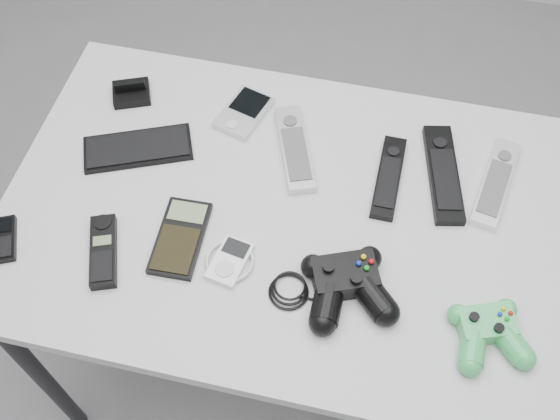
% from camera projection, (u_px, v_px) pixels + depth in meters
% --- Properties ---
extents(floor, '(3.50, 3.50, 0.00)m').
position_uv_depth(floor, '(314.00, 358.00, 1.91)').
color(floor, slate).
rests_on(floor, ground).
extents(desk, '(1.13, 0.73, 0.76)m').
position_uv_depth(desk, '(291.00, 230.00, 1.33)').
color(desk, '#B0B0B3').
rests_on(desk, floor).
extents(pda_keyboard, '(0.24, 0.17, 0.01)m').
position_uv_depth(pda_keyboard, '(138.00, 148.00, 1.36)').
color(pda_keyboard, black).
rests_on(pda_keyboard, desk).
extents(dock_bracket, '(0.10, 0.10, 0.04)m').
position_uv_depth(dock_bracket, '(131.00, 90.00, 1.43)').
color(dock_bracket, black).
rests_on(dock_bracket, desk).
extents(pda, '(0.11, 0.15, 0.02)m').
position_uv_depth(pda, '(244.00, 112.00, 1.41)').
color(pda, silver).
rests_on(pda, desk).
extents(remote_silver_a, '(0.13, 0.22, 0.02)m').
position_uv_depth(remote_silver_a, '(295.00, 148.00, 1.35)').
color(remote_silver_a, silver).
rests_on(remote_silver_a, desk).
extents(remote_black_a, '(0.05, 0.20, 0.02)m').
position_uv_depth(remote_black_a, '(389.00, 177.00, 1.31)').
color(remote_black_a, black).
rests_on(remote_black_a, desk).
extents(remote_black_b, '(0.10, 0.24, 0.02)m').
position_uv_depth(remote_black_b, '(443.00, 173.00, 1.32)').
color(remote_black_b, black).
rests_on(remote_black_b, desk).
extents(remote_silver_b, '(0.09, 0.23, 0.02)m').
position_uv_depth(remote_silver_b, '(496.00, 182.00, 1.30)').
color(remote_silver_b, silver).
rests_on(remote_silver_b, desk).
extents(mobile_phone, '(0.08, 0.11, 0.02)m').
position_uv_depth(mobile_phone, '(3.00, 239.00, 1.24)').
color(mobile_phone, black).
rests_on(mobile_phone, desk).
extents(cordless_handset, '(0.10, 0.16, 0.02)m').
position_uv_depth(cordless_handset, '(103.00, 251.00, 1.22)').
color(cordless_handset, black).
rests_on(cordless_handset, desk).
extents(calculator, '(0.09, 0.17, 0.02)m').
position_uv_depth(calculator, '(180.00, 237.00, 1.24)').
color(calculator, black).
rests_on(calculator, desk).
extents(mp3_player, '(0.11, 0.11, 0.02)m').
position_uv_depth(mp3_player, '(230.00, 261.00, 1.21)').
color(mp3_player, silver).
rests_on(mp3_player, desk).
extents(controller_black, '(0.32, 0.26, 0.06)m').
position_uv_depth(controller_black, '(347.00, 283.00, 1.16)').
color(controller_black, black).
rests_on(controller_black, desk).
extents(controller_green, '(0.17, 0.18, 0.05)m').
position_uv_depth(controller_green, '(489.00, 331.00, 1.12)').
color(controller_green, '#258A41').
rests_on(controller_green, desk).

